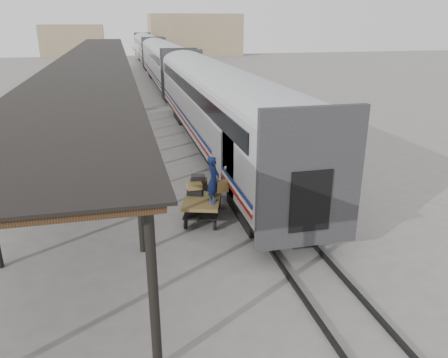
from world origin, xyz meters
name	(u,v)px	position (x,y,z in m)	size (l,w,h in m)	color
ground	(178,220)	(0.00, 0.00, 0.00)	(160.00, 160.00, 0.00)	slate
train	(164,61)	(3.19, 33.79, 2.69)	(3.45, 76.01, 4.01)	silver
canopy	(95,56)	(-3.40, 24.00, 4.00)	(4.90, 64.30, 4.15)	#422B19
rails	(165,86)	(3.20, 34.00, 0.06)	(1.54, 150.00, 0.12)	black
building_far	(194,35)	(14.00, 78.00, 4.00)	(18.00, 10.00, 8.00)	tan
building_left	(73,40)	(-10.00, 82.00, 3.00)	(12.00, 8.00, 6.00)	tan
baggage_cart	(203,201)	(0.92, -0.04, 0.65)	(1.90, 2.66, 0.86)	olive
suitcase_stack	(201,186)	(0.92, 0.33, 1.08)	(1.36, 1.05, 0.60)	#363638
luggage_tug	(110,107)	(-2.46, 19.24, 0.64)	(1.50, 1.82, 1.39)	maroon
porter	(213,180)	(1.17, -0.69, 1.67)	(0.59, 0.39, 1.63)	navy
pedestrian	(94,107)	(-3.55, 18.42, 0.88)	(1.03, 0.43, 1.76)	black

